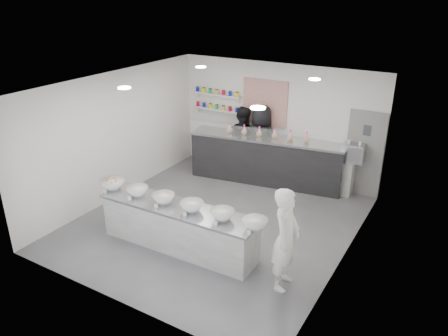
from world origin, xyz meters
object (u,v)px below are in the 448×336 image
(prep_counter, at_px, (179,227))
(espresso_machine, at_px, (353,153))
(woman_prep, at_px, (286,239))
(staff_right, at_px, (260,142))
(back_bar, at_px, (266,160))
(staff_left, at_px, (242,140))
(espresso_ledge, at_px, (329,174))

(prep_counter, height_order, espresso_machine, espresso_machine)
(woman_prep, bearing_deg, staff_right, 25.34)
(staff_right, bearing_deg, espresso_machine, -169.24)
(prep_counter, relative_size, back_bar, 0.83)
(back_bar, xyz_separation_m, espresso_machine, (2.10, 0.33, 0.49))
(prep_counter, height_order, staff_left, staff_left)
(prep_counter, relative_size, espresso_machine, 6.10)
(woman_prep, height_order, staff_right, staff_right)
(back_bar, relative_size, staff_left, 2.12)
(espresso_ledge, height_order, woman_prep, woman_prep)
(prep_counter, height_order, woman_prep, woman_prep)
(back_bar, distance_m, staff_left, 0.92)
(back_bar, xyz_separation_m, staff_right, (-0.29, 0.25, 0.36))
(back_bar, bearing_deg, staff_left, 154.18)
(espresso_ledge, bearing_deg, staff_left, -178.08)
(staff_left, relative_size, staff_right, 0.95)
(staff_right, bearing_deg, back_bar, 148.13)
(woman_prep, bearing_deg, staff_left, 30.70)
(prep_counter, relative_size, woman_prep, 1.80)
(staff_left, bearing_deg, back_bar, 169.11)
(staff_left, bearing_deg, espresso_ledge, -172.19)
(espresso_machine, xyz_separation_m, woman_prep, (0.01, -4.02, -0.19))
(prep_counter, distance_m, back_bar, 3.65)
(prep_counter, height_order, back_bar, back_bar)
(espresso_ledge, relative_size, staff_right, 0.62)
(woman_prep, xyz_separation_m, staff_left, (-2.95, 3.94, 0.02))
(back_bar, height_order, espresso_ledge, back_bar)
(woman_prep, bearing_deg, prep_counter, 82.87)
(prep_counter, xyz_separation_m, back_bar, (0.11, 3.65, 0.16))
(prep_counter, xyz_separation_m, woman_prep, (2.22, -0.04, 0.46))
(espresso_ledge, xyz_separation_m, staff_right, (-1.86, -0.08, 0.52))
(woman_prep, height_order, staff_left, staff_left)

